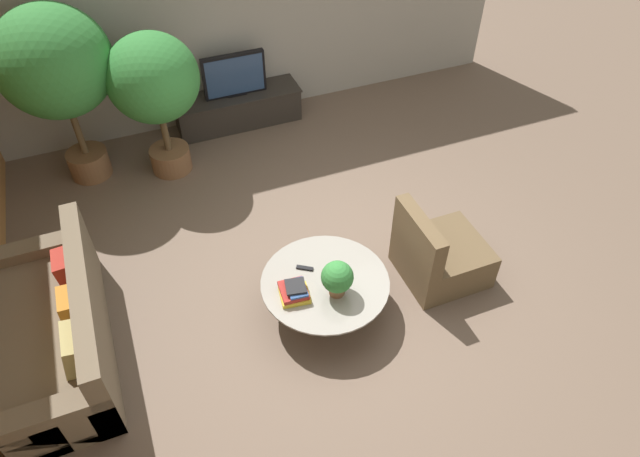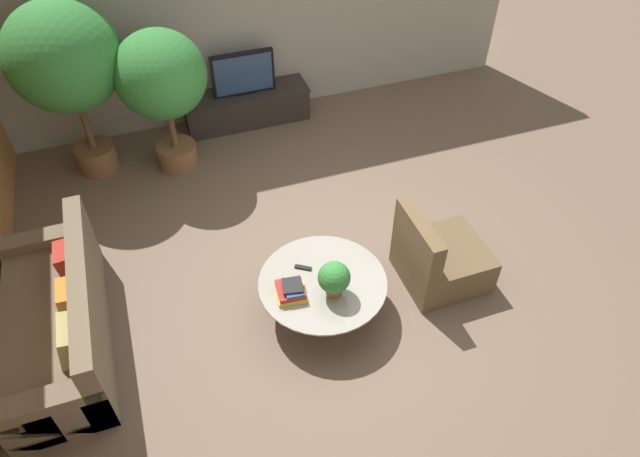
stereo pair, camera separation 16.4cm
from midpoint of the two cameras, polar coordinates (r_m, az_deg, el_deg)
The scene contains 12 objects.
ground_plane at distance 5.94m, azimuth 2.48°, elevation -3.93°, with size 24.00×24.00×0.00m, color brown.
back_wall_stone at distance 7.66m, azimuth -6.67°, elevation 21.57°, with size 7.40×0.12×3.00m, color #A39E93.
media_console at distance 7.92m, azimuth -6.76°, elevation 12.03°, with size 1.68×0.50×0.45m.
television at distance 7.67m, azimuth -7.07°, elevation 15.12°, with size 0.82×0.13×0.56m.
coffee_table at distance 5.37m, azimuth 1.14°, elevation -6.13°, with size 1.20×1.20×0.40m.
couch_by_wall at distance 5.61m, azimuth -23.80°, elevation -8.53°, with size 0.84×2.03×0.84m.
armchair_wicker at distance 5.78m, azimuth 12.59°, elevation -3.01°, with size 0.80×0.76×0.86m.
potted_palm_tall at distance 6.89m, azimuth -23.53°, elevation 15.09°, with size 1.24×1.24×2.10m.
potted_palm_corner at distance 6.76m, azimuth -14.89°, elevation 14.14°, with size 1.03×1.03×1.75m.
potted_plant_tabletop at distance 5.04m, azimuth 2.35°, elevation -5.02°, with size 0.29×0.29×0.36m.
book_stack at distance 5.14m, azimuth -1.97°, elevation -6.24°, with size 0.29×0.29×0.13m.
remote_black at distance 5.39m, azimuth -0.83°, elevation -3.94°, with size 0.04×0.16×0.02m, color black.
Camera 2 is at (-1.48, -3.67, 4.43)m, focal length 32.00 mm.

